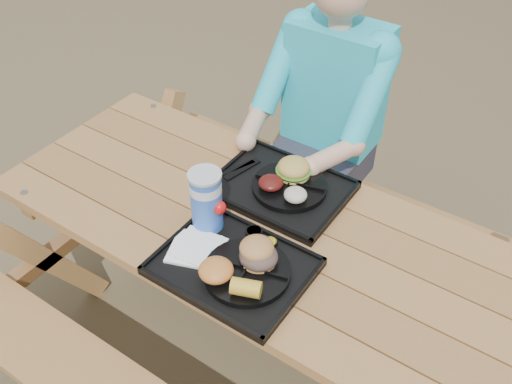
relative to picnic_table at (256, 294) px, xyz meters
The scene contains 18 objects.
ground 0.38m from the picnic_table, ahead, with size 60.00×60.00×0.00m, color #999999.
picnic_table is the anchor object (origin of this frame).
tray_near 0.44m from the picnic_table, 74.35° to the right, with size 0.45×0.35×0.02m, color black.
tray_far 0.42m from the picnic_table, 94.98° to the left, with size 0.45×0.35×0.02m, color black.
plate_near 0.47m from the picnic_table, 62.10° to the right, with size 0.26×0.26×0.02m, color black.
plate_far 0.45m from the picnic_table, 85.43° to the left, with size 0.26×0.26×0.02m, color black.
napkin_stack 0.47m from the picnic_table, 108.59° to the right, with size 0.14×0.14×0.02m, color white.
soda_cup 0.52m from the picnic_table, 133.46° to the right, with size 0.10×0.10×0.20m, color blue.
condiment_bbq 0.42m from the picnic_table, 59.58° to the right, with size 0.05×0.05×0.03m, color #331005.
condiment_mustard 0.43m from the picnic_table, 38.10° to the right, with size 0.05×0.05×0.03m, color gold.
sandwich 0.52m from the picnic_table, 53.81° to the right, with size 0.11×0.11×0.11m, color #BB7B42, non-canonical shape.
mac_cheese 0.53m from the picnic_table, 79.09° to the right, with size 0.10×0.10×0.05m, color orange.
corn_cob 0.55m from the picnic_table, 60.66° to the right, with size 0.09×0.09×0.05m, color gold, non-canonical shape.
cutlery_far 0.47m from the picnic_table, 135.81° to the left, with size 0.03×0.16×0.01m, color black.
burger 0.52m from the picnic_table, 89.75° to the left, with size 0.12×0.12×0.10m, color gold, non-canonical shape.
baked_beans 0.46m from the picnic_table, 102.60° to the left, with size 0.09×0.09×0.04m, color #531310.
potato_salad 0.46m from the picnic_table, 60.25° to the left, with size 0.08×0.08×0.04m, color beige.
diner 0.77m from the picnic_table, 98.68° to the left, with size 0.48×0.84×1.28m, color #18ACAC, non-canonical shape.
Camera 1 is at (0.76, -1.12, 2.06)m, focal length 40.00 mm.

